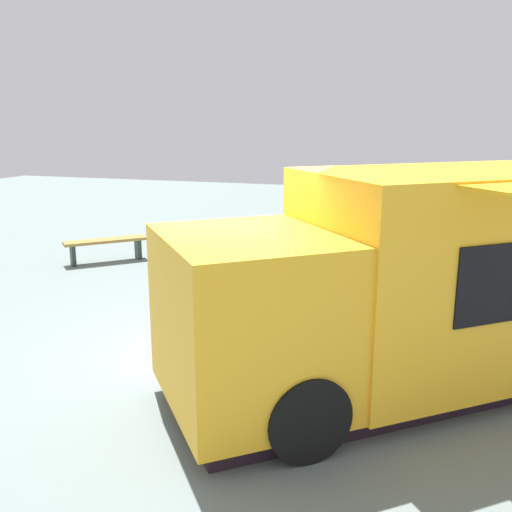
% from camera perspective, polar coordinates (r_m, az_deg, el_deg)
% --- Properties ---
extents(ground_plane, '(40.00, 40.00, 0.00)m').
position_cam_1_polar(ground_plane, '(7.41, -2.98, -10.47)').
color(ground_plane, slate).
extents(food_truck, '(5.48, 5.00, 2.49)m').
position_cam_1_polar(food_truck, '(6.61, 16.27, -3.05)').
color(food_truck, yellow).
rests_on(food_truck, ground_plane).
extents(planter_flowering_far, '(0.52, 0.52, 0.72)m').
position_cam_1_polar(planter_flowering_far, '(11.81, 5.74, 0.54)').
color(planter_flowering_far, '#B27E4E').
rests_on(planter_flowering_far, ground_plane).
extents(plaza_bench, '(1.54, 1.52, 0.50)m').
position_cam_1_polar(plaza_bench, '(12.70, -14.99, 1.12)').
color(plaza_bench, olive).
rests_on(plaza_bench, ground_plane).
extents(trash_bin, '(0.41, 0.41, 0.81)m').
position_cam_1_polar(trash_bin, '(12.28, -0.58, 1.30)').
color(trash_bin, '#584461').
rests_on(trash_bin, ground_plane).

